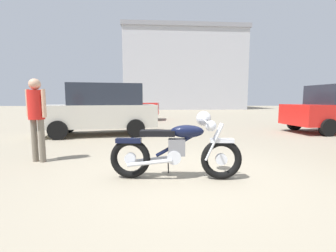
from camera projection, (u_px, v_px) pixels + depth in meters
ground_plane at (189, 175)px, 3.90m from camera, size 80.00×80.00×0.00m
vintage_motorcycle at (179, 148)px, 3.72m from camera, size 2.08×0.73×1.07m
bystander at (36, 111)px, 4.65m from camera, size 0.44×0.30×1.66m
dark_sedan_left at (124, 106)px, 14.18m from camera, size 4.27×2.07×1.67m
pale_sedan_back at (102, 109)px, 8.28m from camera, size 4.14×2.36×1.78m
industrial_building at (181, 72)px, 32.48m from camera, size 15.52×11.60×10.01m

